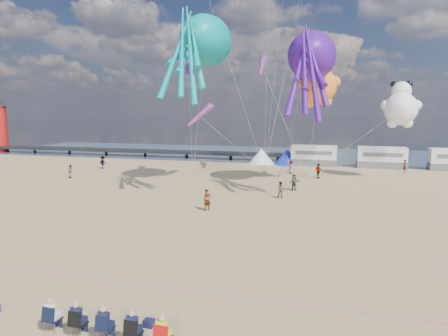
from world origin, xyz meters
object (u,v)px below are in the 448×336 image
sandbag_d (306,175)px  kite_teddy_orange (319,86)px  beachgoer_3 (318,171)px  beachgoer_5 (404,166)px  motorhome_1 (382,158)px  kite_octopus_teal (206,41)px  beachgoer_7 (71,171)px  beachgoer_1 (281,190)px  kite_octopus_purple (312,56)px  windsock_left (188,67)px  motorhome_0 (314,156)px  lighthouse (0,129)px  beachgoer_0 (291,167)px  windsock_right (199,116)px  beachgoer_2 (103,162)px  sandbag_a (193,175)px  tent_blue (287,157)px  sandbag_b (278,175)px  spectator_row (106,322)px  kite_panda (401,109)px  cooler_navy (149,323)px  beachgoer_4 (294,183)px  windsock_mid (262,66)px  sandbag_e (264,172)px  standing_person (207,200)px  sandbag_c (307,177)px

sandbag_d → kite_teddy_orange: size_ratio=0.08×
beachgoer_3 → beachgoer_5: 13.22m
motorhome_1 → kite_octopus_teal: (-19.35, -21.12, 13.65)m
beachgoer_5 → beachgoer_7: (-39.72, -15.68, -0.09)m
beachgoer_1 → kite_octopus_purple: kite_octopus_purple is taller
kite_octopus_teal → windsock_left: (-3.32, 3.45, -2.21)m
motorhome_0 → lighthouse: bearing=176.3°
motorhome_0 → beachgoer_0: (-2.40, -8.73, -0.66)m
beachgoer_5 → windsock_right: 28.07m
beachgoer_2 → sandbag_a: bearing=179.8°
lighthouse → beachgoer_1: lighthouse is taller
tent_blue → beachgoer_3: tent_blue is taller
windsock_right → sandbag_b: bearing=50.6°
windsock_left → beachgoer_0: bearing=21.1°
beachgoer_0 → beachgoer_5: 15.07m
lighthouse → spectator_row: 78.87m
motorhome_1 → spectator_row: 51.29m
beachgoer_0 → kite_octopus_purple: size_ratio=0.15×
kite_panda → cooler_navy: bearing=-104.8°
beachgoer_7 → beachgoer_3: bearing=-113.3°
beachgoer_2 → beachgoer_4: bearing=173.2°
beachgoer_0 → windsock_mid: bearing=-77.1°
beachgoer_1 → sandbag_d: (1.24, 13.97, -0.68)m
lighthouse → cooler_navy: 78.90m
lighthouse → beachgoer_7: bearing=-34.8°
motorhome_1 → kite_panda: kite_panda is taller
sandbag_e → windsock_right: 12.44m
motorhome_0 → beachgoer_0: size_ratio=3.91×
windsock_right → windsock_left: bearing=-127.6°
beachgoer_4 → standing_person: bearing=-166.0°
tent_blue → kite_octopus_purple: 23.04m
beachgoer_0 → sandbag_a: (-11.53, -5.77, -0.73)m
beachgoer_0 → motorhome_1: bearing=106.4°
sandbag_c → beachgoer_1: bearing=-96.9°
cooler_navy → kite_octopus_teal: kite_octopus_teal is taller
motorhome_1 → kite_panda: (0.68, -10.89, 6.82)m
cooler_navy → kite_teddy_orange: (4.24, 32.23, 10.57)m
tent_blue → kite_panda: size_ratio=0.63×
beachgoer_4 → windsock_left: size_ratio=0.26×
sandbag_c → spectator_row: bearing=-96.3°
lighthouse → tent_blue: bearing=-3.9°
sandbag_c → kite_octopus_purple: (0.57, -6.86, 13.41)m
beachgoer_3 → beachgoer_5: (10.72, 7.74, -0.03)m
kite_octopus_teal → windsock_right: kite_octopus_teal is taller
motorhome_0 → beachgoer_5: 12.68m
spectator_row → sandbag_d: bearing=84.3°
motorhome_1 → beachgoer_7: bearing=-152.0°
beachgoer_7 → kite_octopus_purple: (28.32, 0.91, 12.73)m
standing_person → sandbag_e: bearing=46.7°
lighthouse → sandbag_e: lighthouse is taller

